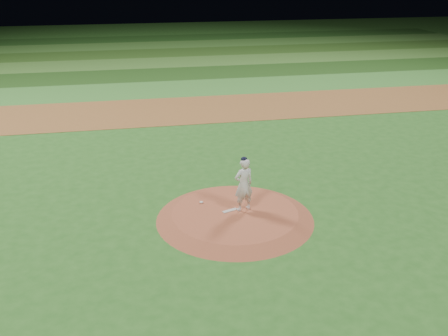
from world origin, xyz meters
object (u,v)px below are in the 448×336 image
object	(u,v)px
pitching_rubber	(230,210)
pitcher_on_mound	(244,184)
pitchers_mound	(235,215)
rosin_bag	(201,202)

from	to	relation	value
pitching_rubber	pitcher_on_mound	world-z (taller)	pitcher_on_mound
pitchers_mound	rosin_bag	xyz separation A→B (m)	(-1.05, 0.92, 0.16)
rosin_bag	pitching_rubber	bearing A→B (deg)	-41.43
rosin_bag	pitchers_mound	bearing A→B (deg)	-41.22
pitching_rubber	rosin_bag	bearing A→B (deg)	117.95
pitchers_mound	pitcher_on_mound	xyz separation A→B (m)	(0.32, 0.12, 1.10)
rosin_bag	pitcher_on_mound	bearing A→B (deg)	-30.09
pitchers_mound	pitching_rubber	xyz separation A→B (m)	(-0.16, 0.13, 0.14)
pitching_rubber	pitchers_mound	bearing A→B (deg)	-60.62
pitchers_mound	pitcher_on_mound	size ratio (longest dim) A/B	2.76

